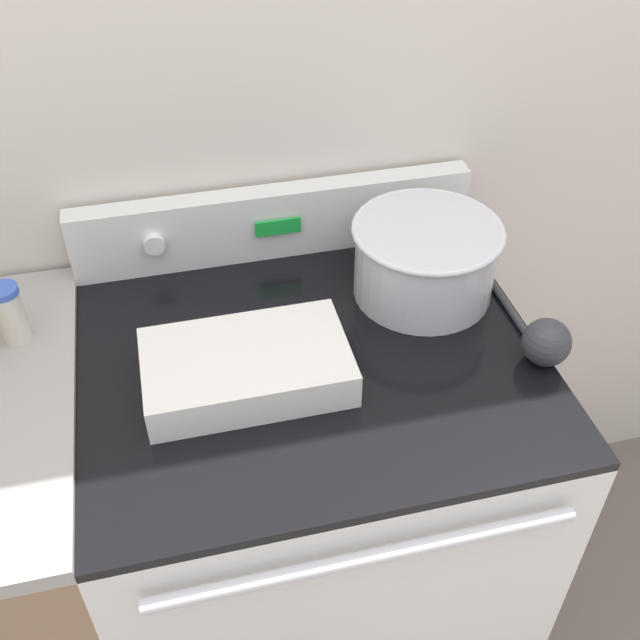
% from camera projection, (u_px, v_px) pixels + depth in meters
% --- Properties ---
extents(kitchen_wall, '(8.00, 0.05, 2.50)m').
position_uv_depth(kitchen_wall, '(264.00, 98.00, 1.38)').
color(kitchen_wall, beige).
rests_on(kitchen_wall, ground_plane).
extents(stove_range, '(0.80, 0.72, 0.94)m').
position_uv_depth(stove_range, '(313.00, 513.00, 1.61)').
color(stove_range, silver).
rests_on(stove_range, ground_plane).
extents(control_panel, '(0.80, 0.07, 0.15)m').
position_uv_depth(control_panel, '(275.00, 221.00, 1.49)').
color(control_panel, silver).
rests_on(control_panel, stove_range).
extents(mixing_bowl, '(0.28, 0.28, 0.15)m').
position_uv_depth(mixing_bowl, '(425.00, 256.00, 1.38)').
color(mixing_bowl, silver).
rests_on(mixing_bowl, stove_range).
extents(casserole_dish, '(0.34, 0.20, 0.07)m').
position_uv_depth(casserole_dish, '(247.00, 365.00, 1.23)').
color(casserole_dish, silver).
rests_on(casserole_dish, stove_range).
extents(ladle, '(0.08, 0.33, 0.08)m').
position_uv_depth(ladle, '(543.00, 339.00, 1.28)').
color(ladle, '#333338').
rests_on(ladle, stove_range).
extents(spice_jar_blue_cap, '(0.05, 0.05, 0.11)m').
position_uv_depth(spice_jar_blue_cap, '(10.00, 313.00, 1.28)').
color(spice_jar_blue_cap, beige).
rests_on(spice_jar_blue_cap, side_counter).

